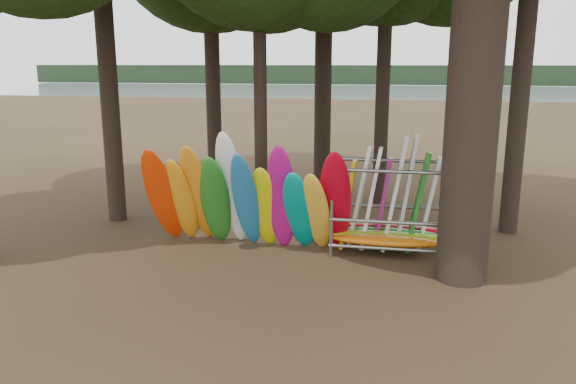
# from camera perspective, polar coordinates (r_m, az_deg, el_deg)

# --- Properties ---
(ground) EXTENTS (120.00, 120.00, 0.00)m
(ground) POSITION_cam_1_polar(r_m,az_deg,el_deg) (13.18, -2.37, -7.34)
(ground) COLOR #47331E
(ground) RESTS_ON ground
(lake) EXTENTS (160.00, 160.00, 0.00)m
(lake) POSITION_cam_1_polar(r_m,az_deg,el_deg) (72.22, 8.76, 9.25)
(lake) COLOR gray
(lake) RESTS_ON ground
(far_shore) EXTENTS (160.00, 4.00, 4.00)m
(far_shore) POSITION_cam_1_polar(r_m,az_deg,el_deg) (122.08, 9.80, 11.64)
(far_shore) COLOR black
(far_shore) RESTS_ON ground
(kayak_row) EXTENTS (5.18, 2.26, 3.18)m
(kayak_row) POSITION_cam_1_polar(r_m,az_deg,el_deg) (13.77, -4.17, -0.90)
(kayak_row) COLOR red
(kayak_row) RESTS_ON ground
(storage_rack) EXTENTS (3.05, 1.58, 2.91)m
(storage_rack) POSITION_cam_1_polar(r_m,az_deg,el_deg) (14.03, 10.13, -1.86)
(storage_rack) COLOR gray
(storage_rack) RESTS_ON ground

